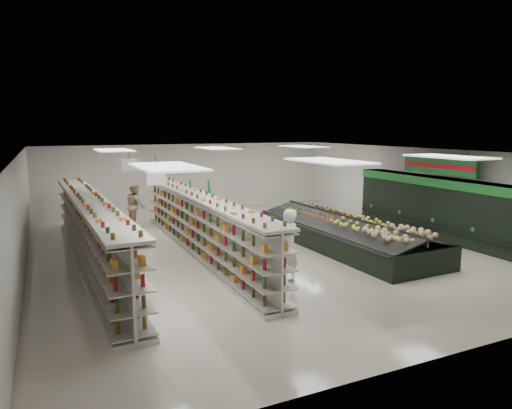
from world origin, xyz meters
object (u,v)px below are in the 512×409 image
gondola_left (91,235)px  gondola_center (200,227)px  soda_endcap (200,200)px  shopper_main (287,247)px  shopper_background (136,206)px  produce_island (345,232)px

gondola_left → gondola_center: 3.23m
soda_endcap → shopper_main: 9.91m
gondola_center → soda_endcap: (2.04, 6.28, -0.14)m
soda_endcap → shopper_background: size_ratio=0.82×
shopper_main → shopper_background: 8.68m
gondola_center → shopper_background: bearing=103.0°
shopper_main → gondola_left: bearing=-64.8°
gondola_center → shopper_background: (-1.13, 4.78, 0.04)m
produce_island → soda_endcap: (-2.66, 7.42, 0.23)m
gondola_left → gondola_center: size_ratio=1.05×
gondola_center → produce_island: 4.86m
shopper_main → shopper_background: bearing=-98.9°
produce_island → gondola_center: bearing=166.3°
gondola_left → shopper_main: (4.40, -3.75, 0.07)m
produce_island → shopper_main: size_ratio=3.76×
gondola_center → shopper_background: size_ratio=6.00×
gondola_center → soda_endcap: size_ratio=7.31×
gondola_center → shopper_background: 4.91m
gondola_left → soda_endcap: size_ratio=7.67×
shopper_background → gondola_center: bearing=-169.9°
produce_island → gondola_left: bearing=170.7°
shopper_main → gondola_center: bearing=-96.2°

